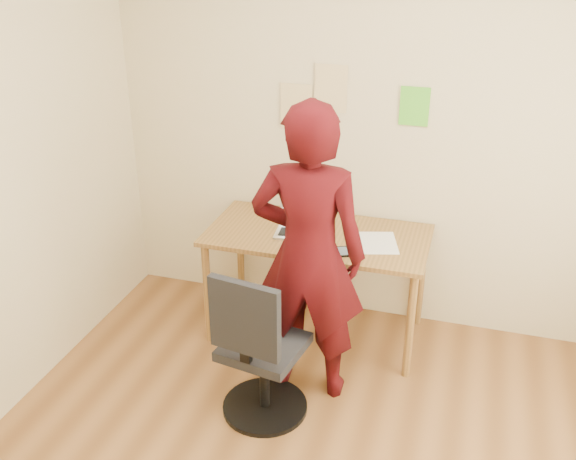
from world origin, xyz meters
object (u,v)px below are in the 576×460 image
(desk, at_px, (317,246))
(office_chair, at_px, (259,357))
(laptop, at_px, (301,224))
(person, at_px, (308,255))
(phone, at_px, (343,252))

(desk, xyz_separation_m, office_chair, (-0.09, -0.90, -0.26))
(laptop, relative_size, person, 0.19)
(phone, height_order, person, person)
(office_chair, bearing_deg, desk, 93.67)
(laptop, bearing_deg, person, -75.94)
(office_chair, relative_size, person, 0.53)
(office_chair, bearing_deg, person, 72.04)
(office_chair, height_order, person, person)
(desk, height_order, office_chair, office_chair)
(office_chair, xyz_separation_m, person, (0.18, 0.34, 0.48))
(person, bearing_deg, office_chair, 58.50)
(desk, height_order, phone, phone)
(laptop, relative_size, phone, 2.30)
(office_chair, bearing_deg, phone, 75.76)
(phone, bearing_deg, desk, 110.86)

